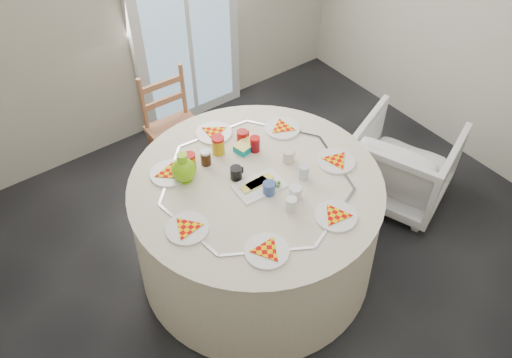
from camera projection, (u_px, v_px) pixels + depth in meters
floor at (292, 269)px, 3.49m from camera, size 4.00×4.00×0.00m
glass_door at (184, 8)px, 4.04m from camera, size 1.00×0.08×2.10m
table at (256, 225)px, 3.29m from camera, size 1.60×1.60×0.81m
wooden_chair at (177, 127)px, 3.87m from camera, size 0.41×0.39×0.90m
armchair at (405, 156)px, 3.75m from camera, size 0.86×0.88×0.72m
place_settings at (256, 183)px, 3.01m from camera, size 1.39×1.39×0.02m
jar_cluster at (222, 155)px, 3.12m from camera, size 0.52×0.35×0.14m
butter_tub at (245, 149)px, 3.21m from camera, size 0.15×0.12×0.05m
green_pitcher at (184, 168)px, 2.96m from camera, size 0.20×0.20×0.19m
cheese_platter at (259, 188)px, 2.98m from camera, size 0.30×0.21×0.04m
mugs_glasses at (272, 173)px, 3.01m from camera, size 0.68×0.68×0.10m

